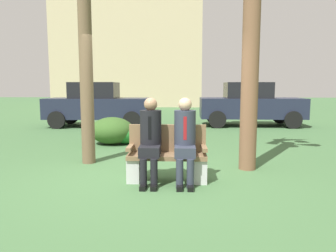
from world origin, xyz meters
name	(u,v)px	position (x,y,z in m)	size (l,w,h in m)	color
ground_plane	(144,178)	(0.00, 0.00, 0.00)	(80.00, 80.00, 0.00)	#40663B
park_bench	(167,157)	(0.38, -0.11, 0.39)	(1.26, 0.44, 0.90)	brown
seated_man_left	(150,136)	(0.12, -0.23, 0.75)	(0.34, 0.72, 1.35)	black
seated_man_right	(185,136)	(0.67, -0.23, 0.75)	(0.34, 0.72, 1.35)	#2D3342
shrub_near_bench	(112,131)	(-1.22, 3.15, 0.36)	(1.15, 1.05, 0.72)	#345923
shrub_mid_lawn	(126,134)	(-0.87, 3.21, 0.27)	(0.86, 0.78, 0.53)	#206A25
parked_car_near	(98,105)	(-2.57, 6.93, 0.84)	(3.93, 1.77, 1.68)	#1E2338
parked_car_far	(250,104)	(3.28, 7.30, 0.84)	(3.92, 1.74, 1.68)	#1E2338
building_backdrop	(132,37)	(-3.51, 21.92, 5.62)	(11.82, 7.53, 11.19)	#C4B08A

